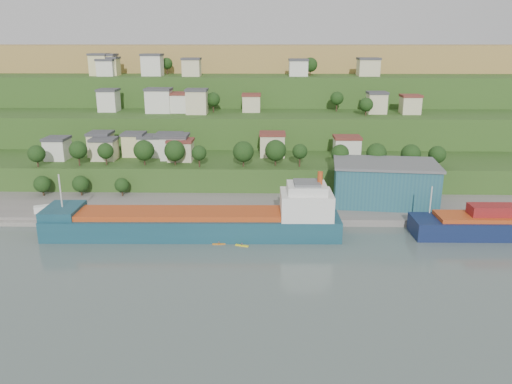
{
  "coord_description": "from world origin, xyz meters",
  "views": [
    {
      "loc": [
        10.62,
        -116.48,
        49.62
      ],
      "look_at": [
        7.62,
        15.0,
        9.99
      ],
      "focal_mm": 35.0,
      "sensor_mm": 36.0,
      "label": 1
    }
  ],
  "objects_px": {
    "cargo_ship_near": "(202,224)",
    "caravan": "(45,210)",
    "warehouse": "(384,183)",
    "kayak_orange": "(219,243)"
  },
  "relations": [
    {
      "from": "caravan",
      "to": "kayak_orange",
      "type": "xyz_separation_m",
      "value": [
        52.74,
        -18.51,
        -2.31
      ]
    },
    {
      "from": "cargo_ship_near",
      "to": "caravan",
      "type": "height_order",
      "value": "cargo_ship_near"
    },
    {
      "from": "caravan",
      "to": "cargo_ship_near",
      "type": "bearing_deg",
      "value": -38.49
    },
    {
      "from": "cargo_ship_near",
      "to": "warehouse",
      "type": "bearing_deg",
      "value": 22.83
    },
    {
      "from": "kayak_orange",
      "to": "warehouse",
      "type": "bearing_deg",
      "value": 26.8
    },
    {
      "from": "cargo_ship_near",
      "to": "warehouse",
      "type": "relative_size",
      "value": 2.38
    },
    {
      "from": "warehouse",
      "to": "caravan",
      "type": "relative_size",
      "value": 5.64
    },
    {
      "from": "cargo_ship_near",
      "to": "kayak_orange",
      "type": "relative_size",
      "value": 23.28
    },
    {
      "from": "warehouse",
      "to": "kayak_orange",
      "type": "xyz_separation_m",
      "value": [
        -48.13,
        -29.47,
        -8.19
      ]
    },
    {
      "from": "kayak_orange",
      "to": "cargo_ship_near",
      "type": "bearing_deg",
      "value": 124.68
    }
  ]
}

